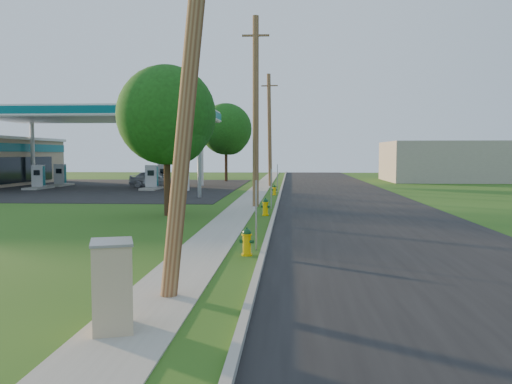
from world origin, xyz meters
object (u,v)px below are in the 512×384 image
(utility_pole_near, at_px, (192,43))
(fuel_pump_nw, at_px, (38,180))
(utility_pole_far, at_px, (270,130))
(fuel_pump_ne, at_px, (152,180))
(price_pylon, at_px, (199,111))
(tree_lot, at_px, (227,131))
(utility_pole_mid, at_px, (256,111))
(fuel_pump_sw, at_px, (60,178))
(fuel_pump_se, at_px, (164,178))
(utility_cabinet, at_px, (112,286))
(hydrant_near, at_px, (247,242))
(hydrant_far, at_px, (274,190))
(tree_verge, at_px, (168,119))
(hydrant_mid, at_px, (265,207))
(car_silver, at_px, (154,179))

(utility_pole_near, xyz_separation_m, fuel_pump_nw, (-17.90, 31.00, -4.08))
(utility_pole_far, xyz_separation_m, fuel_pump_ne, (-8.90, -5.00, -4.08))
(price_pylon, xyz_separation_m, tree_lot, (-0.70, 20.57, -0.39))
(utility_pole_mid, height_order, fuel_pump_sw, utility_pole_mid)
(tree_lot, bearing_deg, utility_pole_far, -60.33)
(fuel_pump_nw, height_order, fuel_pump_se, same)
(fuel_pump_ne, relative_size, utility_cabinet, 2.26)
(hydrant_near, bearing_deg, price_pylon, 103.36)
(tree_lot, bearing_deg, hydrant_far, -73.54)
(tree_verge, distance_m, tree_lot, 30.49)
(utility_pole_near, bearing_deg, utility_cabinet, -113.96)
(fuel_pump_se, distance_m, hydrant_far, 13.17)
(hydrant_far, xyz_separation_m, utility_cabinet, (-1.64, -28.07, 0.37))
(tree_verge, xyz_separation_m, hydrant_mid, (4.28, 0.28, -3.90))
(car_silver, bearing_deg, tree_lot, -12.69)
(price_pylon, distance_m, tree_verge, 9.97)
(fuel_pump_ne, height_order, tree_verge, tree_verge)
(fuel_pump_se, bearing_deg, hydrant_far, -42.95)
(fuel_pump_sw, bearing_deg, fuel_pump_ne, -23.96)
(fuel_pump_ne, distance_m, hydrant_near, 28.34)
(utility_pole_mid, relative_size, fuel_pump_nw, 3.06)
(utility_pole_mid, xyz_separation_m, fuel_pump_nw, (-17.90, 13.00, -4.23))
(utility_pole_far, bearing_deg, utility_pole_near, -90.00)
(tree_verge, distance_m, car_silver, 21.34)
(fuel_pump_se, bearing_deg, car_silver, -113.42)
(fuel_pump_nw, height_order, fuel_pump_ne, same)
(utility_pole_near, xyz_separation_m, car_silver, (-9.41, 33.81, -4.11))
(fuel_pump_ne, bearing_deg, utility_pole_far, 29.33)
(tree_verge, xyz_separation_m, hydrant_far, (4.30, 12.43, -3.95))
(hydrant_near, xyz_separation_m, utility_cabinet, (-1.56, -6.37, 0.33))
(utility_pole_near, distance_m, fuel_pump_sw, 39.52)
(utility_pole_far, bearing_deg, hydrant_mid, -88.18)
(utility_pole_mid, relative_size, fuel_pump_sw, 3.06)
(fuel_pump_se, distance_m, utility_cabinet, 37.89)
(car_silver, bearing_deg, utility_pole_near, -151.96)
(fuel_pump_se, bearing_deg, tree_verge, -76.02)
(utility_pole_far, xyz_separation_m, price_pylon, (-3.90, -12.50, 0.63))
(fuel_pump_nw, height_order, hydrant_near, fuel_pump_nw)
(utility_cabinet, relative_size, car_silver, 0.35)
(car_silver, bearing_deg, fuel_pump_ne, -157.17)
(fuel_pump_sw, relative_size, price_pylon, 0.47)
(utility_pole_mid, height_order, hydrant_mid, utility_pole_mid)
(price_pylon, bearing_deg, fuel_pump_nw, 151.82)
(utility_pole_mid, height_order, price_pylon, utility_pole_mid)
(utility_cabinet, bearing_deg, hydrant_near, 76.23)
(price_pylon, height_order, utility_cabinet, price_pylon)
(fuel_pump_sw, xyz_separation_m, car_silver, (8.49, -1.19, -0.03))
(utility_cabinet, xyz_separation_m, car_silver, (-8.51, 35.85, -0.01))
(utility_pole_mid, bearing_deg, hydrant_mid, -80.29)
(utility_pole_far, relative_size, fuel_pump_sw, 2.97)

